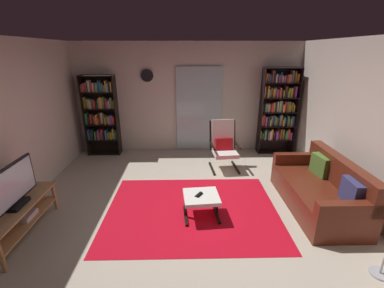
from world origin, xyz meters
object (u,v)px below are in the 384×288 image
(leather_sofa, at_px, (320,190))
(tv_remote, at_px, (199,194))
(bookshelf_near_tv, at_px, (101,113))
(lounge_armchair, at_px, (224,144))
(cell_phone, at_px, (199,195))
(wall_clock, at_px, (147,76))
(tv_stand, at_px, (20,216))
(ottoman, at_px, (201,199))
(bookshelf_near_sofa, at_px, (278,109))
(television, at_px, (12,188))

(leather_sofa, bearing_deg, tv_remote, -174.09)
(tv_remote, bearing_deg, bookshelf_near_tv, 163.27)
(lounge_armchair, relative_size, tv_remote, 7.10)
(leather_sofa, bearing_deg, cell_phone, -173.87)
(wall_clock, bearing_deg, leather_sofa, -40.82)
(tv_stand, height_order, cell_phone, tv_stand)
(bookshelf_near_tv, bearing_deg, leather_sofa, -30.49)
(tv_remote, xyz_separation_m, cell_phone, (0.00, -0.01, -0.00))
(lounge_armchair, distance_m, tv_remote, 1.88)
(bookshelf_near_tv, distance_m, wall_clock, 1.39)
(tv_stand, distance_m, wall_clock, 3.79)
(leather_sofa, distance_m, lounge_armchair, 2.07)
(bookshelf_near_tv, xyz_separation_m, ottoman, (2.22, -2.64, -0.72))
(tv_remote, bearing_deg, bookshelf_near_sofa, 86.48)
(bookshelf_near_sofa, bearing_deg, tv_remote, -127.09)
(ottoman, distance_m, cell_phone, 0.08)
(bookshelf_near_sofa, relative_size, ottoman, 3.66)
(leather_sofa, relative_size, ottoman, 3.20)
(bookshelf_near_sofa, distance_m, leather_sofa, 2.57)
(cell_phone, bearing_deg, lounge_armchair, 105.32)
(cell_phone, height_order, wall_clock, wall_clock)
(bookshelf_near_sofa, xyz_separation_m, wall_clock, (-3.08, 0.17, 0.76))
(wall_clock, bearing_deg, ottoman, -68.38)
(bookshelf_near_sofa, bearing_deg, television, -145.51)
(bookshelf_near_sofa, height_order, ottoman, bookshelf_near_sofa)
(ottoman, distance_m, tv_remote, 0.08)
(tv_stand, bearing_deg, bookshelf_near_sofa, 34.36)
(tv_stand, relative_size, bookshelf_near_sofa, 0.66)
(bookshelf_near_tv, height_order, cell_phone, bookshelf_near_tv)
(tv_stand, bearing_deg, cell_phone, 8.73)
(lounge_armchair, bearing_deg, leather_sofa, -49.65)
(bookshelf_near_tv, bearing_deg, bookshelf_near_sofa, 0.20)
(bookshelf_near_tv, relative_size, leather_sofa, 1.05)
(cell_phone, xyz_separation_m, wall_clock, (-1.08, 2.82, 1.48))
(television, xyz_separation_m, bookshelf_near_sofa, (4.42, 3.04, 0.35))
(television, relative_size, wall_clock, 3.26)
(bookshelf_near_tv, bearing_deg, lounge_armchair, -17.10)
(leather_sofa, relative_size, tv_remote, 12.41)
(bookshelf_near_tv, height_order, bookshelf_near_sofa, bookshelf_near_sofa)
(tv_remote, bearing_deg, ottoman, 21.14)
(leather_sofa, height_order, cell_phone, leather_sofa)
(television, relative_size, bookshelf_near_sofa, 0.46)
(bookshelf_near_tv, relative_size, wall_clock, 6.49)
(tv_remote, height_order, cell_phone, tv_remote)
(bookshelf_near_tv, height_order, leather_sofa, bookshelf_near_tv)
(bookshelf_near_sofa, height_order, leather_sofa, bookshelf_near_sofa)
(bookshelf_near_sofa, xyz_separation_m, ottoman, (-1.96, -2.65, -0.79))
(bookshelf_near_sofa, height_order, wall_clock, bookshelf_near_sofa)
(television, xyz_separation_m, leather_sofa, (4.36, 0.59, -0.43))
(cell_phone, distance_m, wall_clock, 3.36)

